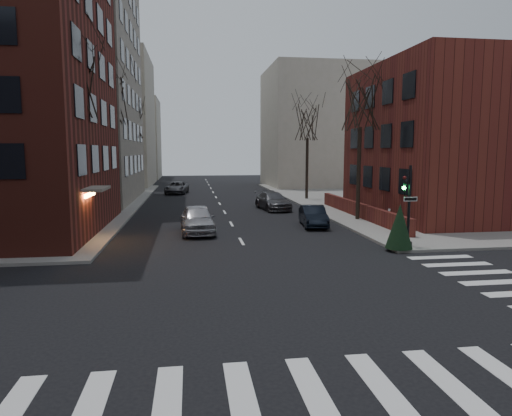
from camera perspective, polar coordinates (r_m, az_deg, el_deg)
The scene contains 22 objects.
ground at distance 13.23m, azimuth 4.20°, elevation -14.34°, with size 160.00×160.00×0.00m, color black.
sidewalk_far_right at distance 52.85m, azimuth 28.64°, elevation 1.08°, with size 44.00×44.00×0.15m, color gray.
building_left_tan at distance 49.05m, azimuth -26.31°, elevation 17.17°, with size 18.00×18.00×28.00m, color gray.
building_right_brick at distance 36.48m, azimuth 23.70°, elevation 7.57°, with size 12.00×14.00×11.00m, color maroon.
low_wall_right at distance 33.52m, azimuth 12.77°, elevation -0.23°, with size 0.35×16.00×1.00m, color maroon.
building_distant_la at distance 68.27m, azimuth -18.95°, elevation 10.24°, with size 14.00×16.00×18.00m, color #B9AE9D.
building_distant_ra at distance 64.57m, azimuth 7.76°, elevation 9.87°, with size 14.00×14.00×16.00m, color #B9AE9D.
building_distant_lb at distance 84.68m, azimuth -15.42°, elevation 8.33°, with size 10.00×12.00×14.00m, color #B9AE9D.
traffic_signal at distance 23.73m, azimuth 18.43°, elevation -0.33°, with size 0.76×0.44×4.00m.
tree_left_a at distance 26.97m, azimuth -21.99°, elevation 14.36°, with size 4.18×4.18×10.26m.
tree_left_b at distance 38.72m, azimuth -17.75°, elevation 12.83°, with size 4.40×4.40×10.80m.
tree_left_c at distance 52.47m, azimuth -15.18°, elevation 10.37°, with size 3.96×3.96×9.72m.
tree_right_a at distance 32.30m, azimuth 12.94°, elevation 12.62°, with size 3.96×3.96×9.72m.
tree_right_b at distance 45.58m, azimuth 6.47°, elevation 10.54°, with size 3.74×3.74×9.18m.
streetlamp_near at distance 34.47m, azimuth -17.55°, elevation 5.80°, with size 0.36×0.36×6.28m.
streetlamp_far at distance 54.30m, azimuth -14.17°, elevation 6.27°, with size 0.36×0.36×6.28m.
parked_sedan at distance 29.64m, azimuth 7.16°, elevation -1.01°, with size 1.42×4.08×1.34m, color black.
car_lane_silver at distance 27.31m, azimuth -7.36°, elevation -1.38°, with size 1.95×4.84×1.65m, color #A1A0A5.
car_lane_gray at distance 37.84m, azimuth 2.11°, elevation 0.88°, with size 2.03×5.00×1.45m, color #414146.
car_lane_far at distance 52.88m, azimuth -9.88°, elevation 2.52°, with size 2.28×4.94×1.37m, color #434349.
sandwich_board at distance 31.65m, azimuth 16.46°, elevation -0.88°, with size 0.39×0.55×0.88m, color silver.
evergreen_shrub at distance 23.11m, azimuth 17.50°, elevation -2.18°, with size 1.30×1.30×2.17m, color black.
Camera 1 is at (-2.70, -12.02, 4.84)m, focal length 32.00 mm.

